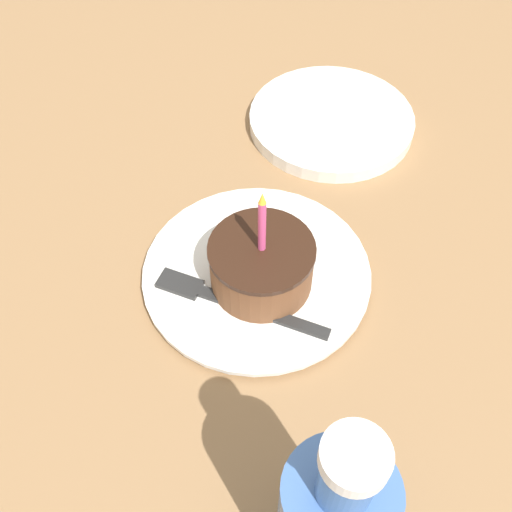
{
  "coord_description": "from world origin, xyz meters",
  "views": [
    {
      "loc": [
        0.36,
        0.1,
        0.52
      ],
      "look_at": [
        0.0,
        0.02,
        0.04
      ],
      "focal_mm": 42.0,
      "sensor_mm": 36.0,
      "label": 1
    }
  ],
  "objects_px": {
    "fork": "(229,301)",
    "side_plate": "(331,121)",
    "plate": "(256,276)",
    "cake_slice": "(262,265)"
  },
  "relations": [
    {
      "from": "cake_slice",
      "to": "fork",
      "type": "distance_m",
      "value": 0.05
    },
    {
      "from": "plate",
      "to": "side_plate",
      "type": "bearing_deg",
      "value": 171.16
    },
    {
      "from": "fork",
      "to": "side_plate",
      "type": "xyz_separation_m",
      "value": [
        -0.31,
        0.06,
        -0.01
      ]
    },
    {
      "from": "plate",
      "to": "fork",
      "type": "relative_size",
      "value": 1.31
    },
    {
      "from": "plate",
      "to": "cake_slice",
      "type": "height_order",
      "value": "cake_slice"
    },
    {
      "from": "plate",
      "to": "fork",
      "type": "xyz_separation_m",
      "value": [
        0.04,
        -0.02,
        0.01
      ]
    },
    {
      "from": "cake_slice",
      "to": "side_plate",
      "type": "xyz_separation_m",
      "value": [
        -0.27,
        0.03,
        -0.03
      ]
    },
    {
      "from": "fork",
      "to": "side_plate",
      "type": "bearing_deg",
      "value": 169.15
    },
    {
      "from": "plate",
      "to": "side_plate",
      "type": "relative_size",
      "value": 1.12
    },
    {
      "from": "fork",
      "to": "side_plate",
      "type": "relative_size",
      "value": 0.86
    }
  ]
}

